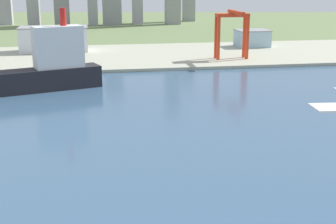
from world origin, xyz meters
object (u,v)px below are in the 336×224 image
at_px(port_crane_red, 233,24).
at_px(warehouse_main, 54,39).
at_px(warehouse_annex, 252,38).
at_px(cargo_ship, 43,68).

bearing_deg(port_crane_red, warehouse_main, 154.60).
distance_m(warehouse_main, warehouse_annex, 190.42).
height_order(cargo_ship, port_crane_red, cargo_ship).
distance_m(cargo_ship, warehouse_main, 153.15).
relative_size(port_crane_red, warehouse_annex, 1.28).
bearing_deg(cargo_ship, warehouse_main, 90.50).
xyz_separation_m(port_crane_red, warehouse_annex, (42.38, 69.66, -20.71)).
bearing_deg(warehouse_annex, port_crane_red, -121.32).
relative_size(cargo_ship, port_crane_red, 2.08).
bearing_deg(port_crane_red, cargo_ship, -150.53).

